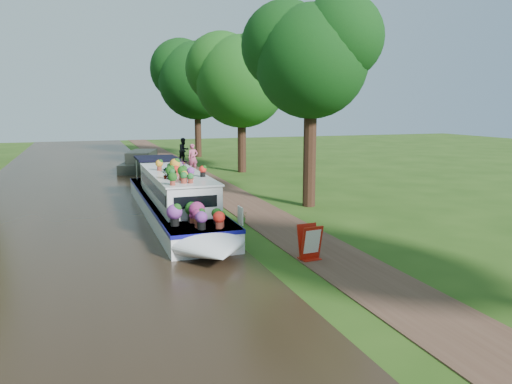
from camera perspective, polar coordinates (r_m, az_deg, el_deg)
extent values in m
plane|color=#244411|center=(18.18, -0.80, -4.16)|extent=(100.00, 100.00, 0.00)
cube|color=black|center=(17.31, -20.09, -5.45)|extent=(10.00, 100.00, 0.02)
cube|color=#4A3022|center=(18.58, 2.72, -3.82)|extent=(2.20, 100.00, 0.03)
cube|color=white|center=(20.35, -9.46, -1.64)|extent=(2.20, 12.00, 0.75)
cube|color=navy|center=(20.29, -9.49, -0.77)|extent=(2.24, 12.04, 0.12)
cube|color=white|center=(19.42, -9.13, 0.51)|extent=(1.80, 7.00, 1.05)
cube|color=white|center=(19.33, -9.17, 2.14)|extent=(1.90, 7.10, 0.06)
cube|color=black|center=(19.58, -6.52, 0.88)|extent=(0.03, 6.40, 0.38)
cube|color=black|center=(19.27, -11.80, 0.59)|extent=(0.03, 6.40, 0.38)
cube|color=black|center=(24.33, -11.31, 3.80)|extent=(1.90, 2.40, 0.10)
cube|color=white|center=(15.33, -1.80, -2.71)|extent=(0.04, 0.45, 0.55)
imported|color=#134512|center=(17.64, -10.31, 2.16)|extent=(0.23, 0.16, 0.42)
imported|color=#134512|center=(19.27, -8.28, 2.85)|extent=(0.33, 0.33, 0.42)
cylinder|color=black|center=(21.96, 6.15, 4.23)|extent=(0.56, 0.56, 4.55)
sphere|color=black|center=(21.93, 6.35, 14.57)|extent=(4.80, 4.80, 4.80)
sphere|color=black|center=(21.83, 9.63, 17.05)|extent=(3.60, 3.60, 3.60)
sphere|color=black|center=(22.43, 3.40, 16.35)|extent=(3.84, 3.84, 3.84)
cylinder|color=black|center=(33.39, -1.63, 5.58)|extent=(0.56, 0.56, 3.85)
sphere|color=#134512|center=(33.34, -1.66, 12.49)|extent=(6.00, 6.00, 6.00)
sphere|color=#134512|center=(32.95, 0.87, 14.62)|extent=(4.50, 4.50, 4.50)
sphere|color=#134512|center=(34.10, -3.95, 13.93)|extent=(4.80, 4.80, 4.80)
cylinder|color=black|center=(43.86, -6.64, 6.76)|extent=(0.56, 0.56, 4.20)
sphere|color=black|center=(43.85, -6.76, 12.52)|extent=(6.60, 6.60, 6.60)
sphere|color=black|center=(43.29, -4.74, 14.34)|extent=(4.95, 4.95, 4.95)
sphere|color=black|center=(44.81, -8.60, 13.69)|extent=(5.28, 5.28, 5.28)
cube|color=black|center=(35.63, -12.96, 3.02)|extent=(3.69, 6.48, 0.62)
cube|color=black|center=(35.05, -12.91, 4.01)|extent=(2.54, 3.90, 0.72)
cube|color=#B61B0D|center=(14.60, 6.12, -7.56)|extent=(0.60, 0.51, 0.03)
cube|color=#B61B0D|center=(14.36, 6.37, -5.82)|extent=(0.65, 0.31, 1.00)
cube|color=#B61B0D|center=(14.57, 5.95, -5.58)|extent=(0.65, 0.31, 1.00)
cube|color=white|center=(14.31, 6.44, -5.66)|extent=(0.50, 0.21, 0.70)
imported|color=#C04F81|center=(33.68, -7.23, 3.90)|extent=(0.72, 0.52, 1.87)
imported|color=black|center=(39.41, -8.26, 4.76)|extent=(1.16, 1.09, 1.91)
imported|color=#2E631D|center=(18.98, -1.52, -2.89)|extent=(0.49, 0.47, 0.44)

